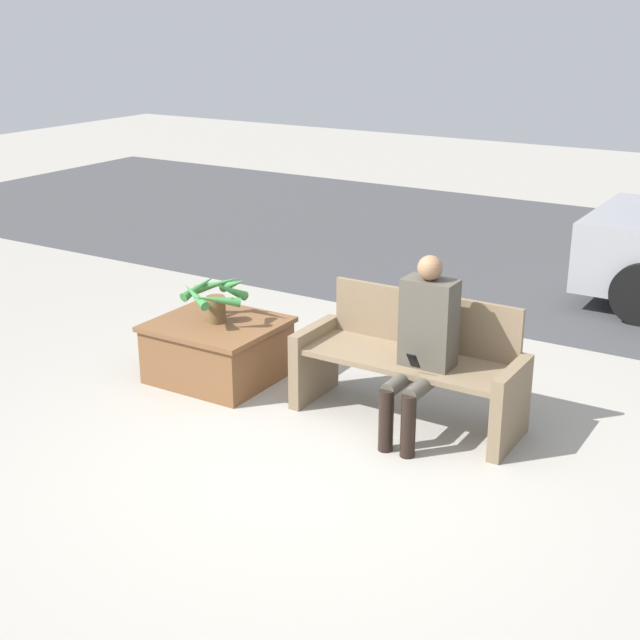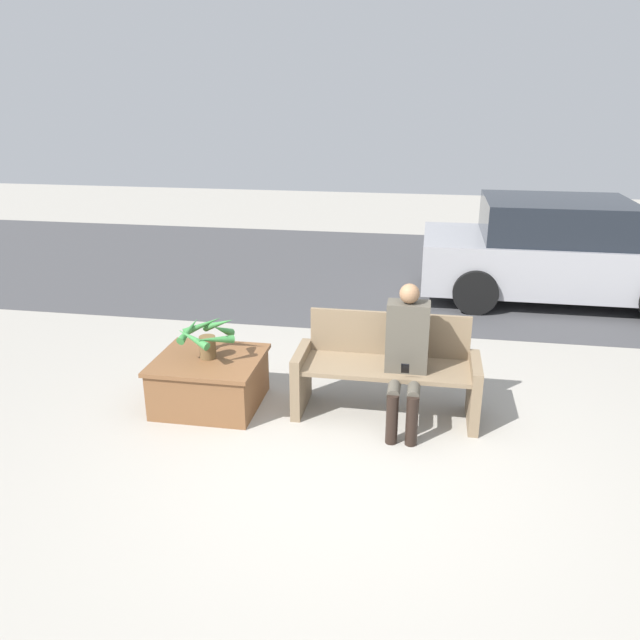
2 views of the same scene
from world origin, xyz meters
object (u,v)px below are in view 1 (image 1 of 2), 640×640
at_px(potted_plant, 215,295).
at_px(planter_box, 218,348).
at_px(person_seated, 423,340).
at_px(bench, 410,364).

bearing_deg(potted_plant, planter_box, 20.49).
height_order(planter_box, potted_plant, potted_plant).
height_order(person_seated, planter_box, person_seated).
bearing_deg(bench, potted_plant, -174.98).
distance_m(person_seated, potted_plant, 1.86).
relative_size(person_seated, planter_box, 1.32).
bearing_deg(potted_plant, bench, 5.02).
xyz_separation_m(bench, potted_plant, (-1.68, -0.15, 0.29)).
bearing_deg(bench, planter_box, -174.99).
xyz_separation_m(planter_box, potted_plant, (-0.00, -0.00, 0.45)).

